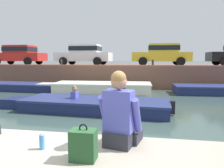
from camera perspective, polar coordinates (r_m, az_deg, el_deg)
name	(u,v)px	position (r m, az deg, el deg)	size (l,w,h in m)	color
ground_plane	(122,107)	(8.84, 2.75, -6.06)	(400.00, 400.00, 0.00)	#384C47
far_quay_wall	(136,74)	(17.17, 6.21, 2.53)	(60.00, 6.00, 1.46)	brown
far_wall_coping	(133,66)	(14.26, 5.54, 4.82)	(60.00, 0.24, 0.08)	#925F4C
boat_moored_west_navy	(24,87)	(14.54, -22.09, -0.66)	(6.21, 2.00, 0.45)	navy
boat_moored_central_cream	(98,88)	(12.59, -3.76, -0.95)	(6.62, 2.15, 0.58)	silver
boat_moored_east_navy	(220,90)	(13.36, 26.42, -1.39)	(5.41, 1.91, 0.48)	navy
motorboat_passing	(89,105)	(8.21, -6.09, -5.41)	(6.62, 2.09, 0.94)	navy
car_leftmost_red	(19,54)	(19.21, -23.10, 7.18)	(4.21, 2.06, 1.54)	#B2231E
car_left_inner_white	(85,54)	(16.90, -7.19, 7.80)	(4.18, 2.05, 1.54)	white
car_centre_yellow	(162,54)	(16.21, 12.83, 7.74)	(4.14, 1.98, 1.54)	yellow
mooring_bollard_west	(61,62)	(15.55, -13.10, 5.56)	(0.15, 0.15, 0.44)	#2D2B28
mooring_bollard_mid	(153,62)	(14.35, 10.62, 5.54)	(0.15, 0.15, 0.44)	#2D2B28
person_seated_right	(120,117)	(2.82, 2.10, -8.58)	(0.58, 0.59, 0.97)	#282833
bottle_drink	(42,142)	(2.91, -17.84, -14.16)	(0.06, 0.06, 0.20)	#3F8CCC
backpack_on_ledge	(84,145)	(2.51, -7.38, -15.51)	(0.28, 0.24, 0.41)	#234C28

